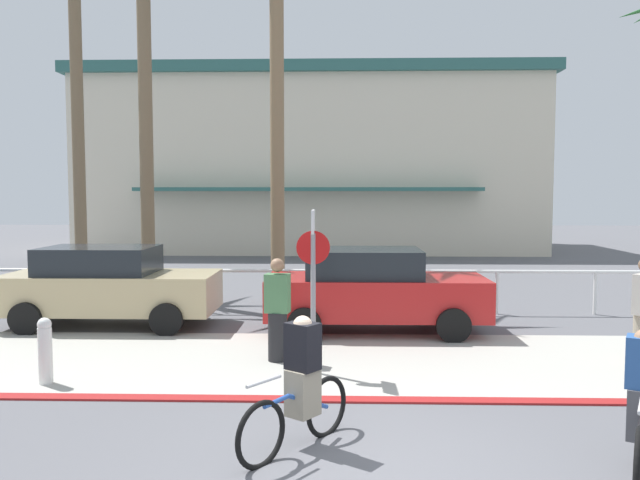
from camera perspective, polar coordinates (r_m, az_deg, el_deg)
The scene contains 14 objects.
ground_plane at distance 16.46m, azimuth 2.69°, elevation -5.63°, with size 80.00×80.00×0.00m, color #5B5B60.
sidewalk_strip at distance 10.79m, azimuth 3.27°, elevation -10.85°, with size 44.00×4.00×0.02m, color #ADAAA0.
curb_paint at distance 8.87m, azimuth 3.65°, elevation -14.17°, with size 44.00×0.24×0.03m, color maroon.
building_backdrop at distance 32.93m, azimuth -0.69°, elevation 6.89°, with size 22.24×10.72×8.66m.
rail_fence at distance 14.85m, azimuth 2.81°, elevation -3.44°, with size 20.48×0.08×1.04m.
stop_sign_bike_lane at distance 9.77m, azimuth -0.62°, elevation -2.46°, with size 0.52×0.56×2.56m.
bollard_1 at distance 10.25m, azimuth -23.52°, elevation -9.10°, with size 0.20×0.20×1.00m.
palm_tree_1 at distance 20.70m, azimuth -21.15°, elevation 15.81°, with size 3.78×3.28×10.03m.
palm_tree_2 at distance 17.76m, azimuth -15.62°, elevation 15.57°, with size 3.55×3.28×8.89m.
palm_tree_3 at distance 16.86m, azimuth -3.76°, elevation 18.59°, with size 3.54×3.33×9.67m.
car_tan_1 at distance 14.14m, azimuth -18.48°, elevation -3.90°, with size 4.40×2.02×1.69m.
car_red_2 at distance 12.90m, azimuth 4.80°, elevation -4.46°, with size 4.40×2.02×1.69m.
cyclist_blue_0 at distance 7.16m, azimuth -1.81°, elevation -13.00°, with size 1.14×1.49×1.50m.
pedestrian_0 at distance 10.62m, azimuth -3.85°, elevation -6.67°, with size 0.44×0.37×1.74m.
Camera 1 is at (-0.31, -6.22, 2.81)m, focal length 35.52 mm.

